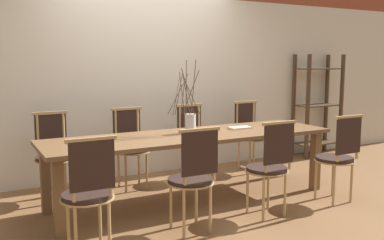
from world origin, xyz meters
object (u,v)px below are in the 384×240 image
object	(u,v)px
dining_table	(192,142)
chair_near_center	(270,164)
chair_far_center	(194,138)
vase_centerpiece	(190,120)
shelving_rack	(317,106)
book_stack	(240,128)

from	to	relation	value
dining_table	chair_near_center	size ratio (longest dim) A/B	3.30
chair_far_center	vase_centerpiece	world-z (taller)	vase_centerpiece
chair_far_center	shelving_rack	world-z (taller)	shelving_rack
book_stack	shelving_rack	xyz separation A→B (m)	(2.15, 0.99, 0.05)
dining_table	chair_near_center	bearing A→B (deg)	-61.08
dining_table	shelving_rack	xyz separation A→B (m)	(2.80, 1.05, 0.15)
chair_near_center	vase_centerpiece	distance (m)	1.00
dining_table	chair_far_center	distance (m)	0.90
chair_near_center	vase_centerpiece	bearing A→B (deg)	115.96
dining_table	shelving_rack	distance (m)	2.99
chair_far_center	shelving_rack	bearing A→B (deg)	-173.28
chair_near_center	chair_far_center	xyz separation A→B (m)	(0.01, 1.54, 0.00)
chair_near_center	chair_far_center	size ratio (longest dim) A/B	1.00
chair_near_center	dining_table	bearing A→B (deg)	118.92
dining_table	shelving_rack	world-z (taller)	shelving_rack
chair_near_center	book_stack	distance (m)	0.89
chair_near_center	vase_centerpiece	size ratio (longest dim) A/B	1.21
chair_near_center	book_stack	size ratio (longest dim) A/B	3.67
dining_table	chair_far_center	world-z (taller)	chair_far_center
chair_far_center	shelving_rack	distance (m)	2.39
book_stack	shelving_rack	distance (m)	2.37
book_stack	shelving_rack	bearing A→B (deg)	24.81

